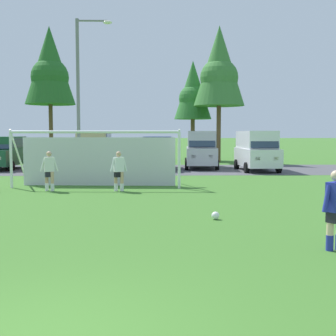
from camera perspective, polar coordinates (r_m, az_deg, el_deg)
name	(u,v)px	position (r m, az deg, el deg)	size (l,w,h in m)	color
ground_plane	(127,186)	(20.14, -5.31, -2.35)	(400.00, 400.00, 0.00)	#3D7028
parking_lot_strip	(136,170)	(29.34, -4.08, -0.19)	(52.00, 8.40, 0.01)	#4C4C51
soccer_ball	(215,216)	(12.47, 6.08, -6.06)	(0.22, 0.22, 0.22)	white
soccer_goal	(98,158)	(20.30, -8.93, 1.33)	(7.52, 2.37, 2.57)	white
player_striker_near	(119,171)	(18.45, -6.31, -0.41)	(0.72, 0.39, 1.64)	tan
player_defender_far	(49,171)	(19.02, -14.92, -0.39)	(0.74, 0.36, 1.64)	tan
player_winger_left	(335,210)	(9.69, 20.59, -5.09)	(0.69, 0.43, 1.64)	beige
parked_car_slot_far_left	(5,152)	(31.35, -20.09, 1.88)	(2.30, 4.68, 2.16)	#194C2D
parked_car_slot_left	(54,156)	(30.11, -14.40, 1.46)	(2.23, 4.30, 1.72)	red
parked_car_slot_center_left	(95,149)	(29.10, -9.36, 2.36)	(2.27, 4.84, 2.52)	tan
parked_car_slot_center	(158,152)	(29.52, -1.30, 2.00)	(2.29, 4.68, 2.16)	navy
parked_car_slot_center_right	(201,149)	(30.44, 4.26, 2.50)	(2.42, 4.91, 2.52)	#B2B2BC
parked_car_slot_right	(257,150)	(28.87, 11.26, 2.32)	(2.28, 4.84, 2.52)	silver
tree_mid_left	(50,68)	(42.29, -14.87, 12.24)	(4.47, 4.47, 11.93)	brown
tree_center_back	(193,92)	(39.47, 3.20, 9.65)	(3.25, 3.25, 8.67)	brown
tree_mid_right	(219,69)	(37.37, 6.56, 12.49)	(4.15, 4.15, 11.08)	brown
street_lamp	(81,96)	(24.42, -11.03, 8.96)	(2.00, 0.32, 8.37)	slate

